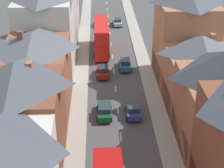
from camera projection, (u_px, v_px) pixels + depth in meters
pavement_left at (81, 83)px, 55.35m from camera, size 2.20×104.00×0.14m
pavement_right at (149, 81)px, 55.72m from camera, size 2.20×104.00×0.14m
centre_line_dashes at (116, 89)px, 53.78m from camera, size 0.14×97.80×0.01m
terrace_row_left at (31, 81)px, 42.98m from camera, size 8.00×77.19×14.45m
double_decker_bus_lead at (101, 37)px, 65.15m from camera, size 2.74×10.80×5.30m
car_near_silver at (117, 22)px, 79.48m from camera, size 1.90×4.07×1.59m
car_parked_left_a at (133, 110)px, 46.79m from camera, size 1.90×3.82×1.62m
car_parked_right_a at (101, 22)px, 79.48m from camera, size 1.90×4.09×1.61m
car_mid_black at (104, 110)px, 46.83m from camera, size 1.90×4.45×1.60m
car_mid_white at (103, 71)px, 57.11m from camera, size 1.90×4.13×1.69m
car_far_grey at (125, 64)px, 59.55m from camera, size 1.90×4.28×1.71m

